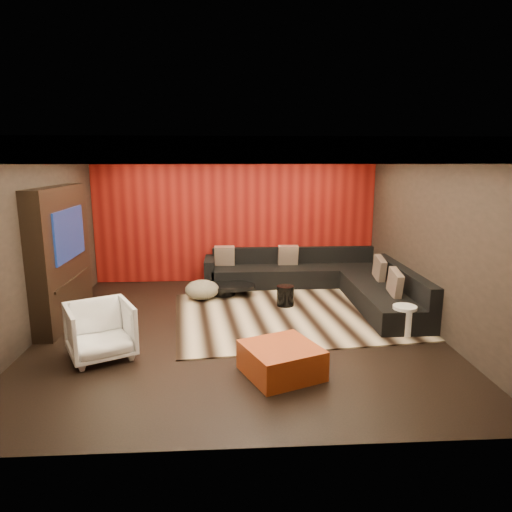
{
  "coord_description": "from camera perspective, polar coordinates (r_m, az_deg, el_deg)",
  "views": [
    {
      "loc": [
        -0.14,
        -6.75,
        2.62
      ],
      "look_at": [
        0.3,
        0.6,
        1.05
      ],
      "focal_mm": 32.0,
      "sensor_mm": 36.0,
      "label": 1
    }
  ],
  "objects": [
    {
      "name": "floor",
      "position": [
        7.24,
        -2.11,
        -9.26
      ],
      "size": [
        6.0,
        6.0,
        0.02
      ],
      "primitive_type": "cube",
      "color": "black",
      "rests_on": "ground"
    },
    {
      "name": "ceiling",
      "position": [
        6.75,
        -2.3,
        13.64
      ],
      "size": [
        6.0,
        6.0,
        0.02
      ],
      "primitive_type": "cube",
      "color": "silver",
      "rests_on": "ground"
    },
    {
      "name": "wall_back",
      "position": [
        9.84,
        -2.6,
        4.9
      ],
      "size": [
        6.0,
        0.02,
        2.8
      ],
      "primitive_type": "cube",
      "color": "black",
      "rests_on": "ground"
    },
    {
      "name": "wall_left",
      "position": [
        7.43,
        -26.09,
        1.35
      ],
      "size": [
        0.02,
        6.0,
        2.8
      ],
      "primitive_type": "cube",
      "color": "black",
      "rests_on": "ground"
    },
    {
      "name": "wall_right",
      "position": [
        7.55,
        21.31,
        1.91
      ],
      "size": [
        0.02,
        6.0,
        2.8
      ],
      "primitive_type": "cube",
      "color": "black",
      "rests_on": "ground"
    },
    {
      "name": "red_feature_wall",
      "position": [
        9.8,
        -2.6,
        4.87
      ],
      "size": [
        5.98,
        0.05,
        2.78
      ],
      "primitive_type": "cube",
      "color": "#6B0C0A",
      "rests_on": "ground"
    },
    {
      "name": "soffit_back",
      "position": [
        9.45,
        -2.65,
        12.45
      ],
      "size": [
        6.0,
        0.6,
        0.22
      ],
      "primitive_type": "cube",
      "color": "silver",
      "rests_on": "ground"
    },
    {
      "name": "soffit_front",
      "position": [
        4.05,
        -1.46,
        13.02
      ],
      "size": [
        6.0,
        0.6,
        0.22
      ],
      "primitive_type": "cube",
      "color": "silver",
      "rests_on": "ground"
    },
    {
      "name": "soffit_left",
      "position": [
        7.22,
        -24.73,
        11.52
      ],
      "size": [
        0.6,
        4.8,
        0.22
      ],
      "primitive_type": "cube",
      "color": "silver",
      "rests_on": "ground"
    },
    {
      "name": "soffit_right",
      "position": [
        7.32,
        19.84,
        11.89
      ],
      "size": [
        0.6,
        4.8,
        0.22
      ],
      "primitive_type": "cube",
      "color": "silver",
      "rests_on": "ground"
    },
    {
      "name": "cove_back",
      "position": [
        9.11,
        -2.61,
        11.9
      ],
      "size": [
        4.8,
        0.08,
        0.04
      ],
      "primitive_type": "cube",
      "color": "#FFD899",
      "rests_on": "ground"
    },
    {
      "name": "cove_front",
      "position": [
        4.39,
        -1.61,
        11.77
      ],
      "size": [
        4.8,
        0.08,
        0.04
      ],
      "primitive_type": "cube",
      "color": "#FFD899",
      "rests_on": "ground"
    },
    {
      "name": "cove_left",
      "position": [
        7.1,
        -22.07,
        11.02
      ],
      "size": [
        0.08,
        4.8,
        0.04
      ],
      "primitive_type": "cube",
      "color": "#FFD899",
      "rests_on": "ground"
    },
    {
      "name": "cove_right",
      "position": [
        7.2,
        17.25,
        11.35
      ],
      "size": [
        0.08,
        4.8,
        0.04
      ],
      "primitive_type": "cube",
      "color": "#FFD899",
      "rests_on": "ground"
    },
    {
      "name": "tv_surround",
      "position": [
        7.98,
        -23.21,
        0.07
      ],
      "size": [
        0.3,
        2.0,
        2.2
      ],
      "primitive_type": "cube",
      "color": "black",
      "rests_on": "ground"
    },
    {
      "name": "tv_screen",
      "position": [
        7.86,
        -22.33,
        2.58
      ],
      "size": [
        0.04,
        1.3,
        0.8
      ],
      "primitive_type": "cube",
      "color": "black",
      "rests_on": "ground"
    },
    {
      "name": "tv_shelf",
      "position": [
        8.01,
        -21.9,
        -2.72
      ],
      "size": [
        0.04,
        1.6,
        0.04
      ],
      "primitive_type": "cube",
      "color": "black",
      "rests_on": "ground"
    },
    {
      "name": "rug",
      "position": [
        7.89,
        4.82,
        -7.33
      ],
      "size": [
        4.3,
        3.41,
        0.02
      ],
      "primitive_type": "cube",
      "rotation": [
        0.0,
        0.0,
        0.11
      ],
      "color": "beige",
      "rests_on": "floor"
    },
    {
      "name": "coffee_table",
      "position": [
        8.96,
        -4.08,
        -4.14
      ],
      "size": [
        1.52,
        1.52,
        0.21
      ],
      "primitive_type": "cylinder",
      "rotation": [
        0.0,
        0.0,
        -0.22
      ],
      "color": "black",
      "rests_on": "rug"
    },
    {
      "name": "drum_stool",
      "position": [
        8.27,
        3.69,
        -4.98
      ],
      "size": [
        0.32,
        0.32,
        0.37
      ],
      "primitive_type": "cylinder",
      "rotation": [
        0.0,
        0.0,
        -0.04
      ],
      "color": "black",
      "rests_on": "rug"
    },
    {
      "name": "striped_pouf",
      "position": [
        8.71,
        -6.77,
        -4.2
      ],
      "size": [
        0.8,
        0.8,
        0.35
      ],
      "primitive_type": "ellipsoid",
      "rotation": [
        0.0,
        0.0,
        -0.29
      ],
      "color": "beige",
      "rests_on": "rug"
    },
    {
      "name": "white_side_table",
      "position": [
        7.35,
        18.02,
        -7.62
      ],
      "size": [
        0.43,
        0.43,
        0.45
      ],
      "primitive_type": "cylinder",
      "rotation": [
        0.0,
        0.0,
        0.22
      ],
      "color": "white",
      "rests_on": "floor"
    },
    {
      "name": "orange_ottoman",
      "position": [
        5.78,
        3.18,
        -12.87
      ],
      "size": [
        1.1,
        1.1,
        0.38
      ],
      "primitive_type": "cube",
      "rotation": [
        0.0,
        0.0,
        0.39
      ],
      "color": "maroon",
      "rests_on": "floor"
    },
    {
      "name": "armchair",
      "position": [
        6.5,
        -18.88,
        -8.83
      ],
      "size": [
        1.09,
        1.1,
        0.75
      ],
      "primitive_type": "imported",
      "rotation": [
        0.0,
        0.0,
        0.47
      ],
      "color": "white",
      "rests_on": "floor"
    },
    {
      "name": "sectional_sofa",
      "position": [
        9.13,
        8.55,
        -3.07
      ],
      "size": [
        3.65,
        3.5,
        0.75
      ],
      "color": "black",
      "rests_on": "floor"
    },
    {
      "name": "throw_pillows",
      "position": [
        8.9,
        7.45,
        -1.06
      ],
      "size": [
        3.16,
        2.7,
        0.5
      ],
      "color": "#CBAD95",
      "rests_on": "sectional_sofa"
    }
  ]
}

